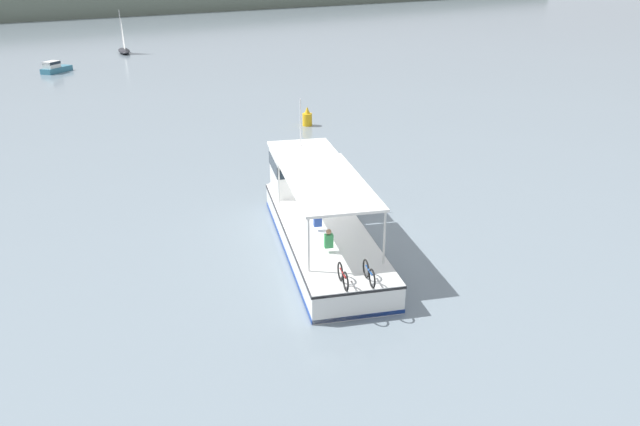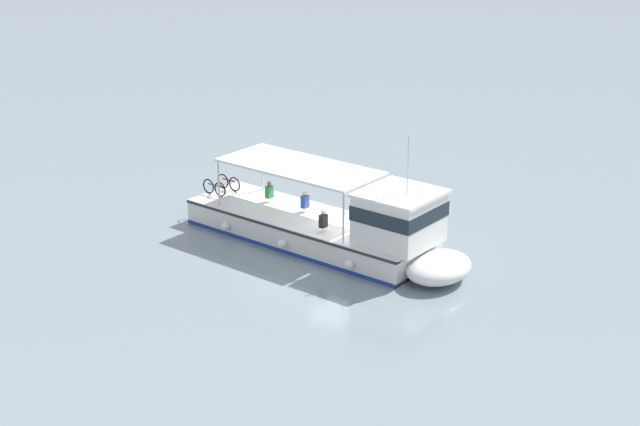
# 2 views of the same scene
# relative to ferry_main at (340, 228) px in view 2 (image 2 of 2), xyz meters

# --- Properties ---
(ground_plane) EXTENTS (400.00, 400.00, 0.00)m
(ground_plane) POSITION_rel_ferry_main_xyz_m (0.39, 0.28, -1.02)
(ground_plane) COLOR gray
(ferry_main) EXTENTS (8.27, 12.80, 5.32)m
(ferry_main) POSITION_rel_ferry_main_xyz_m (0.00, 0.00, 0.00)
(ferry_main) COLOR white
(ferry_main) RESTS_ON ground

